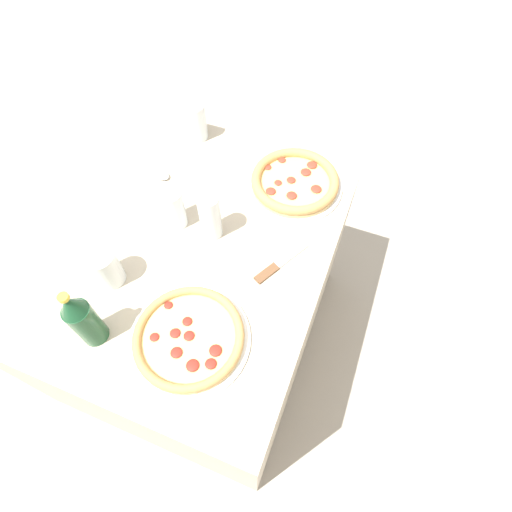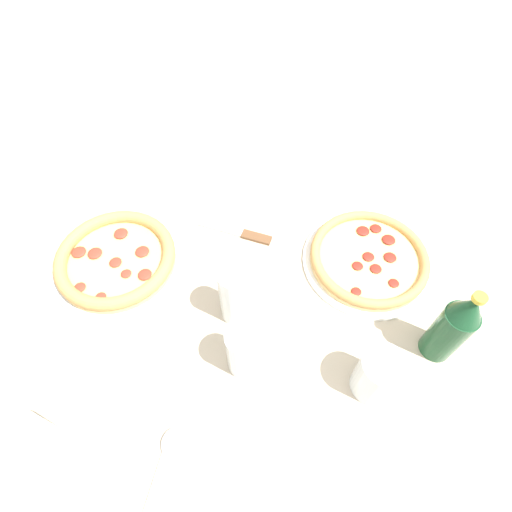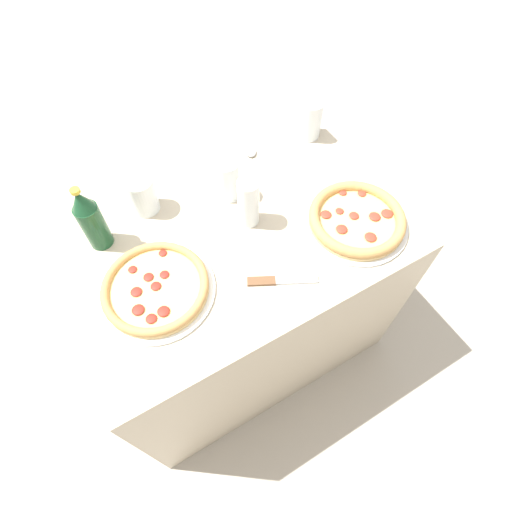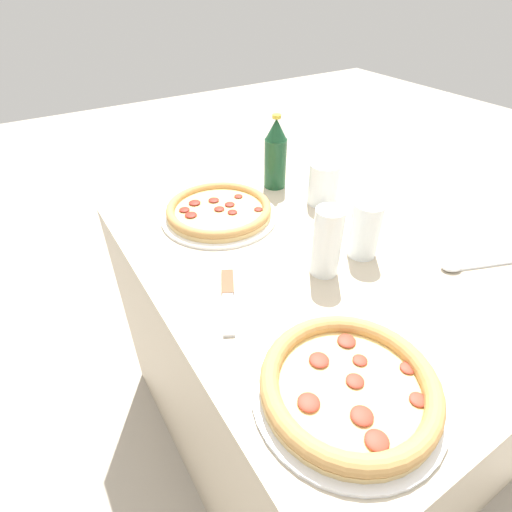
{
  "view_description": "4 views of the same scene",
  "coord_description": "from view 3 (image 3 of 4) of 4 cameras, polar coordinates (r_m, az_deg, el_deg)",
  "views": [
    {
      "loc": [
        -0.54,
        -0.45,
        1.68
      ],
      "look_at": [
        -0.01,
        -0.25,
        0.78
      ],
      "focal_mm": 28.0,
      "sensor_mm": 36.0,
      "label": 1
    },
    {
      "loc": [
        0.07,
        0.32,
        1.5
      ],
      "look_at": [
        -0.01,
        -0.2,
        0.76
      ],
      "focal_mm": 28.0,
      "sensor_mm": 36.0,
      "label": 2
    },
    {
      "loc": [
        -0.3,
        -0.73,
        1.64
      ],
      "look_at": [
        -0.01,
        -0.24,
        0.79
      ],
      "focal_mm": 28.0,
      "sensor_mm": 36.0,
      "label": 3
    },
    {
      "loc": [
        0.55,
        -0.57,
        1.27
      ],
      "look_at": [
        -0.0,
        -0.22,
        0.79
      ],
      "focal_mm": 28.0,
      "sensor_mm": 36.0,
      "label": 4
    }
  ],
  "objects": [
    {
      "name": "ground_plane",
      "position": [
        1.82,
        -3.47,
        -8.19
      ],
      "size": [
        8.0,
        8.0,
        0.0
      ],
      "primitive_type": "plane",
      "color": "#A89E8E"
    },
    {
      "name": "table",
      "position": [
        1.5,
        -4.17,
        -2.2
      ],
      "size": [
        0.97,
        0.87,
        0.73
      ],
      "color": "#B7A88E",
      "rests_on": "ground_plane"
    },
    {
      "name": "pizza_salami",
      "position": [
        1.05,
        -14.15,
        -4.44
      ],
      "size": [
        0.3,
        0.3,
        0.04
      ],
      "color": "white",
      "rests_on": "table"
    },
    {
      "name": "pizza_pepperoni",
      "position": [
        1.18,
        14.17,
        5.08
      ],
      "size": [
        0.3,
        0.3,
        0.04
      ],
      "color": "silver",
      "rests_on": "table"
    },
    {
      "name": "glass_red_wine",
      "position": [
        1.12,
        -1.08,
        7.37
      ],
      "size": [
        0.06,
        0.06,
        0.15
      ],
      "color": "white",
      "rests_on": "table"
    },
    {
      "name": "glass_water",
      "position": [
        1.41,
        7.68,
        18.57
      ],
      "size": [
        0.08,
        0.08,
        0.13
      ],
      "color": "white",
      "rests_on": "table"
    },
    {
      "name": "glass_iced_tea",
      "position": [
        1.19,
        -4.03,
        10.52
      ],
      "size": [
        0.07,
        0.07,
        0.13
      ],
      "color": "white",
      "rests_on": "table"
    },
    {
      "name": "glass_lemonade",
      "position": [
        1.21,
        -15.89,
        8.18
      ],
      "size": [
        0.08,
        0.08,
        0.11
      ],
      "color": "white",
      "rests_on": "table"
    },
    {
      "name": "beer_bottle",
      "position": [
        1.13,
        -22.57,
        4.86
      ],
      "size": [
        0.06,
        0.06,
        0.21
      ],
      "color": "#194728",
      "rests_on": "table"
    },
    {
      "name": "knife",
      "position": [
        1.05,
        3.32,
        -3.52
      ],
      "size": [
        0.18,
        0.11,
        0.01
      ],
      "color": "brown",
      "rests_on": "table"
    },
    {
      "name": "spoon",
      "position": [
        1.38,
        -0.97,
        15.42
      ],
      "size": [
        0.08,
        0.17,
        0.02
      ],
      "color": "silver",
      "rests_on": "table"
    }
  ]
}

